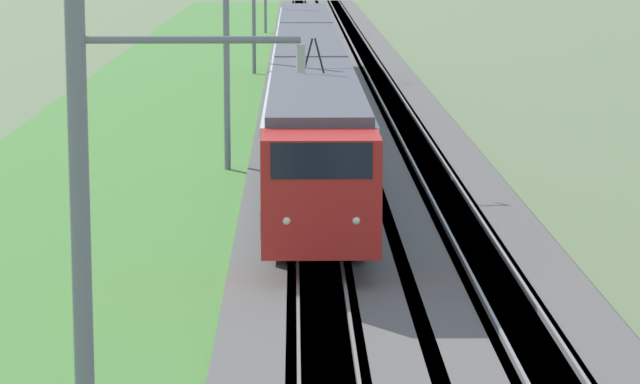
% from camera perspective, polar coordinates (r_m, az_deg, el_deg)
% --- Properties ---
extents(ballast_main, '(240.00, 4.40, 0.30)m').
position_cam_1_polar(ballast_main, '(59.29, -0.39, 1.89)').
color(ballast_main, '#605B56').
rests_on(ballast_main, ground).
extents(ballast_adjacent, '(240.00, 4.40, 0.30)m').
position_cam_1_polar(ballast_adjacent, '(59.47, 3.51, 1.89)').
color(ballast_adjacent, '#605B56').
rests_on(ballast_adjacent, ground).
extents(track_main, '(240.00, 1.57, 0.45)m').
position_cam_1_polar(track_main, '(59.29, -0.39, 1.90)').
color(track_main, '#4C4238').
rests_on(track_main, ground).
extents(track_adjacent, '(240.00, 1.57, 0.45)m').
position_cam_1_polar(track_adjacent, '(59.47, 3.51, 1.90)').
color(track_adjacent, '#4C4238').
rests_on(track_adjacent, ground).
extents(grass_verge, '(240.00, 12.66, 0.12)m').
position_cam_1_polar(grass_verge, '(59.54, -6.13, 1.78)').
color(grass_verge, '#4C8438').
rests_on(grass_verge, ground).
extents(passenger_train, '(59.64, 2.85, 5.06)m').
position_cam_1_polar(passenger_train, '(63.56, -0.43, 4.43)').
color(passenger_train, red).
rests_on(passenger_train, ground).
extents(catenary_mast_near, '(0.22, 2.56, 8.06)m').
position_cam_1_polar(catenary_mast_near, '(16.84, -8.71, -4.52)').
color(catenary_mast_near, slate).
rests_on(catenary_mast_near, ground).
extents(catenary_mast_mid, '(0.22, 2.56, 8.11)m').
position_cam_1_polar(catenary_mast_mid, '(52.35, -3.47, 5.27)').
color(catenary_mast_mid, slate).
rests_on(catenary_mast_mid, ground).
extents(catenary_mast_far, '(0.22, 2.56, 7.92)m').
position_cam_1_polar(catenary_mast_far, '(88.24, -2.47, 7.05)').
color(catenary_mast_far, slate).
rests_on(catenary_mast_far, ground).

